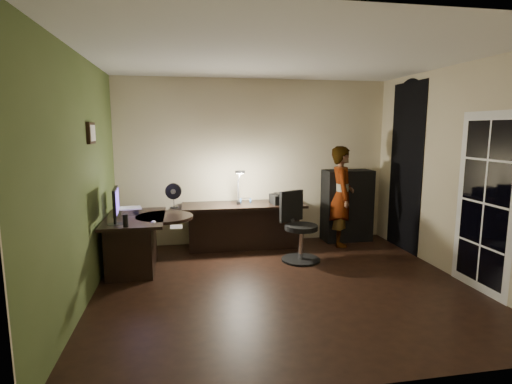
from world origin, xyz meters
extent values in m
cube|color=black|center=(0.00, 0.00, -0.01)|extent=(4.50, 4.00, 0.01)
cube|color=silver|center=(0.00, 0.00, 2.71)|extent=(4.50, 4.00, 0.01)
cube|color=beige|center=(0.00, 2.00, 1.35)|extent=(4.50, 0.01, 2.70)
cube|color=beige|center=(0.00, -2.00, 1.35)|extent=(4.50, 0.01, 2.70)
cube|color=beige|center=(-2.25, 0.00, 1.35)|extent=(0.01, 4.00, 2.70)
cube|color=beige|center=(2.25, 0.00, 1.35)|extent=(0.01, 4.00, 2.70)
cube|color=#47592A|center=(-2.24, 0.00, 1.35)|extent=(0.00, 4.00, 2.70)
cube|color=black|center=(2.24, 1.15, 1.30)|extent=(0.01, 0.90, 2.60)
cube|color=white|center=(2.24, -0.55, 1.05)|extent=(0.02, 0.92, 2.10)
cube|color=black|center=(-2.22, 0.45, 1.85)|extent=(0.04, 0.30, 0.25)
cube|color=black|center=(-1.83, 0.94, 0.36)|extent=(0.78, 1.26, 0.73)
cube|color=black|center=(-0.25, 1.61, 0.36)|extent=(1.93, 0.69, 0.72)
cube|color=black|center=(1.56, 1.78, 0.61)|extent=(0.81, 0.42, 1.21)
cube|color=silver|center=(-1.93, 1.10, 0.76)|extent=(0.27, 0.25, 0.10)
cube|color=silver|center=(-1.93, 1.10, 0.93)|extent=(0.40, 0.38, 0.24)
cube|color=black|center=(-2.02, 0.55, 0.88)|extent=(0.15, 0.52, 0.34)
ellipsoid|color=silver|center=(-1.56, 0.57, 0.73)|extent=(0.09, 0.10, 0.03)
cube|color=black|center=(-1.90, 1.20, 0.72)|extent=(0.08, 0.13, 0.01)
cube|color=black|center=(-1.95, 0.88, 0.72)|extent=(0.05, 0.12, 0.01)
cylinder|color=black|center=(-1.88, 0.39, 0.80)|extent=(0.08, 0.08, 0.16)
cube|color=silver|center=(-1.27, 0.30, 0.72)|extent=(0.15, 0.21, 0.01)
cube|color=black|center=(-1.33, 1.57, 0.90)|extent=(0.26, 0.16, 0.38)
cube|color=#295898|center=(-0.20, 1.74, 0.76)|extent=(0.22, 0.13, 0.10)
cube|color=black|center=(0.39, 1.55, 0.80)|extent=(0.43, 0.35, 0.18)
cube|color=black|center=(-0.33, 1.59, 1.01)|extent=(0.20, 0.30, 0.59)
cube|color=black|center=(0.48, 0.85, 0.50)|extent=(0.74, 0.74, 1.00)
imported|color=#D8A88C|center=(1.35, 1.52, 0.81)|extent=(0.53, 0.66, 1.63)
camera|label=1|loc=(-1.16, -4.52, 1.90)|focal=28.00mm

